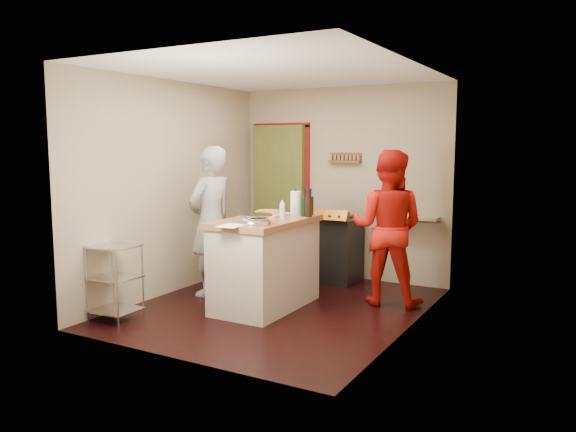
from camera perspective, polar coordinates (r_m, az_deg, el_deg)
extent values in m
plane|color=black|center=(6.42, -1.00, -9.26)|extent=(3.50, 3.50, 0.00)
cube|color=tan|center=(7.73, 5.54, 3.33)|extent=(3.00, 0.04, 2.60)
cube|color=#565B23|center=(8.22, -0.41, 1.85)|extent=(0.80, 0.40, 2.10)
cube|color=maroon|center=(8.38, -3.14, 1.94)|extent=(0.06, 0.06, 2.10)
cube|color=maroon|center=(7.96, 1.97, 1.67)|extent=(0.06, 0.06, 2.10)
cube|color=maroon|center=(8.13, -0.66, 9.19)|extent=(0.90, 0.06, 0.06)
cube|color=brown|center=(7.65, 5.76, 5.53)|extent=(0.46, 0.09, 0.03)
cube|color=brown|center=(7.69, 5.89, 5.99)|extent=(0.46, 0.02, 0.12)
cube|color=olive|center=(7.65, 5.77, 5.95)|extent=(0.42, 0.04, 0.07)
cube|color=tan|center=(7.34, 11.99, -0.14)|extent=(0.80, 0.18, 0.04)
cube|color=black|center=(7.39, 10.53, 0.88)|extent=(0.10, 0.14, 0.22)
cube|color=tan|center=(7.05, -11.62, 2.84)|extent=(0.04, 3.50, 2.60)
cube|color=tan|center=(5.57, 12.41, 1.69)|extent=(0.04, 3.50, 2.60)
cube|color=white|center=(6.20, -1.06, 14.53)|extent=(3.00, 3.50, 0.02)
cube|color=black|center=(7.54, 4.83, -3.67)|extent=(0.60, 0.55, 0.80)
cube|color=black|center=(7.47, 4.86, -0.43)|extent=(0.60, 0.55, 0.06)
cube|color=#924E15|center=(7.20, 3.95, 0.02)|extent=(0.60, 0.15, 0.17)
cylinder|color=black|center=(7.64, 4.25, 0.32)|extent=(0.26, 0.26, 0.05)
cylinder|color=silver|center=(6.22, -19.80, -6.42)|extent=(0.02, 0.02, 0.80)
cylinder|color=silver|center=(5.90, -16.98, -7.03)|extent=(0.02, 0.02, 0.80)
cylinder|color=silver|center=(6.45, -17.38, -5.83)|extent=(0.02, 0.02, 0.80)
cylinder|color=silver|center=(6.15, -14.54, -6.38)|extent=(0.02, 0.02, 0.80)
cube|color=silver|center=(6.25, -17.08, -9.08)|extent=(0.48, 0.40, 0.02)
cube|color=silver|center=(6.17, -17.21, -5.95)|extent=(0.48, 0.40, 0.02)
cube|color=silver|center=(6.10, -17.32, -2.93)|extent=(0.48, 0.40, 0.02)
cube|color=#BAAE9E|center=(6.32, -2.32, -5.11)|extent=(0.72, 1.27, 0.94)
cube|color=brown|center=(6.23, -2.35, -0.57)|extent=(0.79, 1.34, 0.07)
cube|color=beige|center=(6.50, -1.98, 0.15)|extent=(0.40, 0.40, 0.02)
cylinder|color=#DB8844|center=(6.49, -1.98, 0.37)|extent=(0.32, 0.32, 0.02)
ellipsoid|color=silver|center=(5.74, -3.32, -0.37)|extent=(0.35, 0.35, 0.11)
cylinder|color=white|center=(6.52, 0.77, 1.30)|extent=(0.12, 0.12, 0.28)
cylinder|color=silver|center=(6.23, -0.59, 0.52)|extent=(0.06, 0.06, 0.17)
cube|color=white|center=(5.70, -5.75, -0.98)|extent=(0.24, 0.32, 0.00)
cylinder|color=black|center=(6.53, 2.29, 1.44)|extent=(0.08, 0.08, 0.31)
cylinder|color=black|center=(6.35, 2.11, 1.28)|extent=(0.08, 0.08, 0.31)
cylinder|color=black|center=(6.42, 1.67, 1.35)|extent=(0.08, 0.08, 0.31)
imported|color=silver|center=(6.85, -7.85, -0.53)|extent=(0.51, 0.71, 1.81)
imported|color=#B1120B|center=(6.50, 10.07, -1.16)|extent=(0.93, 0.77, 1.77)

